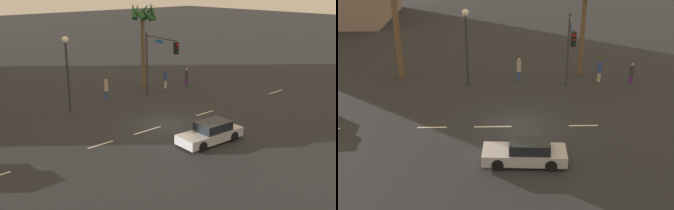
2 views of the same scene
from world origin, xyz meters
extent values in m
plane|color=#232628|center=(0.00, 0.00, 0.00)|extent=(220.00, 220.00, 0.00)
cube|color=silver|center=(-5.62, 0.00, 0.01)|extent=(1.87, 0.14, 0.01)
cube|color=silver|center=(-1.74, 0.00, 0.01)|extent=(2.40, 0.14, 0.01)
cube|color=silver|center=(4.10, 0.00, 0.01)|extent=(1.89, 0.14, 0.01)
cube|color=#B7B7BC|center=(-0.02, -4.35, 0.47)|extent=(4.63, 2.02, 0.61)
cube|color=black|center=(0.25, -4.37, 1.06)|extent=(2.26, 1.67, 0.58)
cylinder|color=black|center=(-1.47, -5.10, 0.32)|extent=(0.65, 0.26, 0.64)
cylinder|color=black|center=(-1.37, -3.44, 0.32)|extent=(0.65, 0.26, 0.64)
cylinder|color=black|center=(1.34, -5.26, 0.32)|extent=(0.65, 0.26, 0.64)
cylinder|color=black|center=(1.43, -3.61, 0.32)|extent=(0.65, 0.26, 0.64)
cylinder|color=#38383D|center=(4.14, 7.38, 2.88)|extent=(0.20, 0.20, 5.75)
cylinder|color=#38383D|center=(3.90, 5.15, 5.50)|extent=(0.61, 4.47, 0.12)
cube|color=black|center=(3.65, 2.92, 4.93)|extent=(0.35, 0.35, 0.95)
sphere|color=red|center=(3.63, 2.74, 5.22)|extent=(0.20, 0.20, 0.20)
sphere|color=#392605|center=(3.63, 2.74, 4.92)|extent=(0.20, 0.20, 0.20)
sphere|color=black|center=(3.63, 2.74, 4.62)|extent=(0.20, 0.20, 0.20)
cube|color=#1959B2|center=(3.92, 5.37, 5.18)|extent=(0.16, 1.10, 0.28)
cylinder|color=#2D2D33|center=(-3.74, 7.48, 2.76)|extent=(0.18, 0.18, 5.52)
sphere|color=#F2EACC|center=(-3.74, 7.48, 5.80)|extent=(0.56, 0.56, 0.56)
cylinder|color=#2D478C|center=(0.39, 8.49, 0.40)|extent=(0.37, 0.37, 0.80)
cylinder|color=#B2A58C|center=(0.39, 8.49, 1.23)|extent=(0.50, 0.50, 0.87)
sphere|color=tan|center=(0.39, 8.49, 1.78)|extent=(0.24, 0.24, 0.24)
cylinder|color=#B2A58C|center=(6.92, 8.00, 0.41)|extent=(0.33, 0.33, 0.81)
cylinder|color=#2D478C|center=(6.92, 8.00, 1.25)|extent=(0.44, 0.44, 0.88)
sphere|color=brown|center=(6.92, 8.00, 1.81)|extent=(0.24, 0.24, 0.24)
cylinder|color=#59266B|center=(9.44, 7.61, 0.36)|extent=(0.39, 0.39, 0.71)
cylinder|color=#333338|center=(9.44, 7.61, 1.10)|extent=(0.52, 0.52, 0.78)
sphere|color=tan|center=(9.44, 7.61, 1.60)|extent=(0.21, 0.21, 0.21)
cylinder|color=brown|center=(5.72, 9.93, 3.62)|extent=(0.37, 0.37, 7.24)
cylinder|color=brown|center=(-9.46, 9.59, 4.24)|extent=(0.48, 0.48, 8.48)
camera|label=1|loc=(-18.18, -20.76, 10.02)|focal=42.74mm
camera|label=2|loc=(-1.55, -24.00, 12.06)|focal=44.80mm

